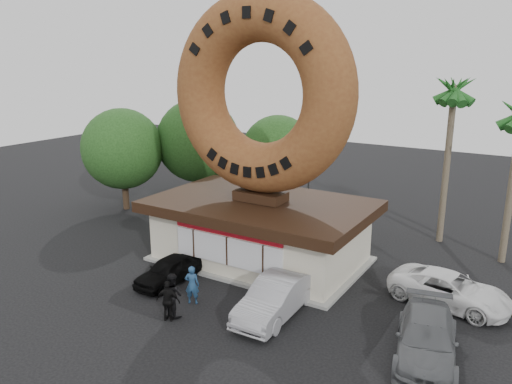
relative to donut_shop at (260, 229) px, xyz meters
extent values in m
plane|color=black|center=(0.00, -5.98, -1.77)|extent=(90.00, 90.00, 0.00)
cube|color=beige|center=(0.00, 0.02, -0.27)|extent=(10.00, 6.00, 3.00)
cube|color=#999993|center=(0.00, 0.02, -1.69)|extent=(10.60, 6.60, 0.15)
cube|color=#3F3F3F|center=(0.00, 0.02, 1.28)|extent=(10.00, 6.00, 0.10)
cube|color=black|center=(0.00, 0.02, 1.23)|extent=(11.20, 7.20, 0.55)
cube|color=silver|center=(0.00, -3.03, -0.22)|extent=(6.00, 0.12, 1.40)
cube|color=red|center=(0.00, -3.05, 0.78)|extent=(6.00, 0.10, 0.45)
cube|color=black|center=(0.00, 0.02, 1.78)|extent=(2.60, 1.40, 0.50)
torus|color=brown|center=(0.00, 0.02, 6.97)|extent=(9.87, 2.52, 9.87)
cylinder|color=#473321|center=(-9.50, 7.02, -0.12)|extent=(0.44, 0.44, 3.30)
sphere|color=#1C4017|center=(-9.50, 7.02, 2.88)|extent=(6.00, 6.00, 6.00)
cylinder|color=#473321|center=(-4.00, 9.02, -0.34)|extent=(0.44, 0.44, 2.86)
sphere|color=#1C4017|center=(-4.00, 9.02, 2.26)|extent=(5.20, 5.20, 5.20)
cylinder|color=#473321|center=(-13.00, 3.02, -0.23)|extent=(0.44, 0.44, 3.08)
sphere|color=#1C4017|center=(-13.00, 3.02, 2.57)|extent=(5.60, 5.60, 5.60)
cylinder|color=#726651|center=(7.50, 8.02, 2.73)|extent=(0.36, 0.36, 9.00)
cylinder|color=#726651|center=(11.00, 6.52, 2.23)|extent=(0.36, 0.36, 8.00)
cylinder|color=#59595E|center=(-2.00, 10.02, 2.23)|extent=(0.18, 0.18, 8.00)
cylinder|color=#59595E|center=(-1.10, 10.02, 6.13)|extent=(1.80, 0.12, 0.12)
cube|color=#59595E|center=(-0.20, 10.02, 6.08)|extent=(0.45, 0.20, 0.12)
imported|color=navy|center=(-0.04, -5.69, -0.89)|extent=(0.75, 0.64, 1.75)
imported|color=black|center=(-0.05, -6.98, -0.82)|extent=(1.04, 0.87, 1.89)
imported|color=black|center=(0.07, -7.38, -0.90)|extent=(1.10, 0.73, 1.74)
imported|color=black|center=(-2.30, -4.66, -1.13)|extent=(1.62, 3.77, 1.27)
imported|color=#A5A4A9|center=(3.57, -4.72, -0.97)|extent=(1.83, 4.89, 1.59)
imported|color=slate|center=(9.68, -4.54, -1.02)|extent=(3.10, 5.46, 1.49)
imported|color=white|center=(9.59, 0.05, -1.05)|extent=(5.44, 3.14, 1.43)
camera|label=1|loc=(12.76, -21.21, 8.68)|focal=35.00mm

